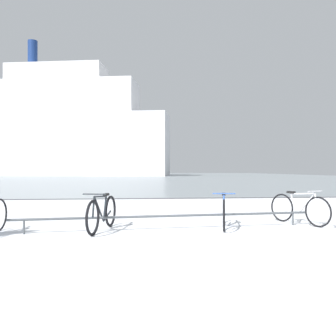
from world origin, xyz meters
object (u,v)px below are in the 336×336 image
bicycle_2 (224,211)px  ferry_ship (61,130)px  bicycle_3 (299,209)px  bicycle_1 (102,213)px

bicycle_2 → ferry_ship: size_ratio=0.04×
ferry_ship → bicycle_3: bearing=-74.2°
bicycle_3 → ferry_ship: size_ratio=0.03×
bicycle_1 → bicycle_2: 2.59m
bicycle_1 → bicycle_2: bicycle_1 is taller
bicycle_1 → bicycle_3: bearing=6.1°
bicycle_3 → ferry_ship: 69.74m
bicycle_1 → bicycle_3: size_ratio=1.14×
bicycle_1 → bicycle_3: bicycle_1 is taller
bicycle_2 → bicycle_3: bearing=9.1°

